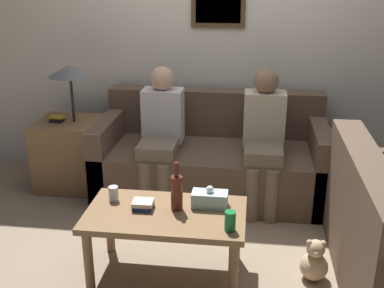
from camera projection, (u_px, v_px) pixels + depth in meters
name	position (u px, v px, depth m)	size (l,w,h in m)	color
ground_plane	(205.00, 219.00, 3.88)	(16.00, 16.00, 0.00)	gray
wall_back	(218.00, 38.00, 4.37)	(9.00, 0.08, 2.60)	silver
couch_main	(212.00, 160.00, 4.27)	(1.96, 0.91, 0.86)	brown
coffee_table	(166.00, 221.00, 3.07)	(1.01, 0.57, 0.46)	olive
side_table_with_lamp	(70.00, 148.00, 4.37)	(0.54, 0.54, 1.13)	olive
wine_bottle	(177.00, 192.00, 3.04)	(0.08, 0.08, 0.32)	#562319
drinking_glass	(114.00, 194.00, 3.17)	(0.07, 0.07, 0.10)	silver
book_stack	(143.00, 205.00, 3.07)	(0.13, 0.13, 0.06)	navy
soda_can	(230.00, 221.00, 2.81)	(0.07, 0.07, 0.12)	#197A38
tissue_box	(210.00, 199.00, 3.10)	(0.23, 0.12, 0.14)	silver
person_left	(161.00, 130.00, 4.04)	(0.34, 0.59, 1.14)	#756651
person_right	(264.00, 134.00, 3.93)	(0.34, 0.59, 1.14)	#756651
teddy_bear	(314.00, 262.00, 3.11)	(0.18, 0.18, 0.29)	tan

